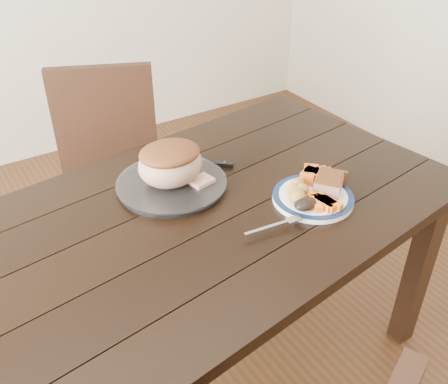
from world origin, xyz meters
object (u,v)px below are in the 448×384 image
roast_joint (170,165)px  serving_platter (172,185)px  fork (278,225)px  dinner_plate (313,198)px  chair_far (109,169)px  carving_knife (204,163)px  dining_table (198,236)px  pork_slice (329,184)px

roast_joint → serving_platter: bearing=0.0°
fork → dinner_plate: bearing=24.6°
chair_far → carving_knife: 0.58m
chair_far → fork: chair_far is taller
dinner_plate → carving_knife: 0.40m
chair_far → roast_joint: size_ratio=4.62×
dining_table → pork_slice: bearing=-20.8°
dining_table → pork_slice: pork_slice is taller
serving_platter → carving_knife: 0.17m
chair_far → fork: bearing=122.8°
dinner_plate → roast_joint: size_ratio=1.21×
dinner_plate → roast_joint: 0.44m
pork_slice → carving_knife: (-0.22, 0.36, -0.04)m
dinner_plate → pork_slice: bearing=-4.8°
serving_platter → carving_knife: (0.16, 0.07, -0.00)m
chair_far → serving_platter: 0.62m
pork_slice → fork: 0.24m
chair_far → carving_knife: chair_far is taller
chair_far → roast_joint: (0.01, -0.58, 0.31)m
serving_platter → roast_joint: roast_joint is taller
dinner_plate → fork: fork is taller
dinner_plate → pork_slice: (0.05, -0.00, 0.03)m
pork_slice → dinner_plate: bearing=175.2°
fork → roast_joint: (-0.14, 0.35, 0.06)m
dining_table → roast_joint: 0.23m
carving_knife → fork: bearing=-49.9°
chair_far → carving_knife: size_ratio=3.69×
dinner_plate → roast_joint: (-0.32, 0.29, 0.07)m
dining_table → serving_platter: (-0.00, 0.15, 0.10)m
dining_table → roast_joint: roast_joint is taller
dining_table → carving_knife: carving_knife is taller
dining_table → roast_joint: size_ratio=8.46×
chair_far → pork_slice: bearing=137.3°
serving_platter → pork_slice: bearing=-38.1°
dinner_plate → chair_far: bearing=110.8°
dinner_plate → fork: 0.19m
chair_far → fork: 0.97m
pork_slice → carving_knife: 0.43m
carving_knife → roast_joint: bearing=-115.1°
serving_platter → roast_joint: bearing=0.0°
dinner_plate → roast_joint: bearing=137.9°
chair_far → dinner_plate: 0.96m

